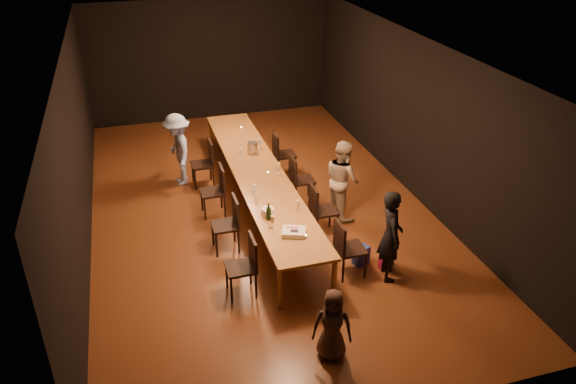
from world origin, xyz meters
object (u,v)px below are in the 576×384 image
object	(u,v)px
child	(332,325)
chair_left_0	(240,267)
chair_right_2	(302,179)
chair_left_1	(225,225)
plate_stack	(268,212)
chair_left_3	(202,164)
chair_right_3	(285,154)
chair_right_1	(324,210)
champagne_bottle	(269,211)
woman_birthday	(391,236)
birthday_cake	(294,232)
woman_tan	(342,179)
chair_right_0	(351,248)
man_blue	(178,150)
table	(258,174)
chair_left_2	(212,191)
ice_bucket	(252,148)

from	to	relation	value
child	chair_left_0	bearing A→B (deg)	139.42
chair_right_2	chair_left_1	distance (m)	2.08
chair_left_1	plate_stack	distance (m)	0.80
chair_left_0	chair_left_3	bearing A→B (deg)	0.00
chair_right_3	plate_stack	distance (m)	2.97
chair_right_1	chair_left_0	bearing A→B (deg)	-54.78
plate_stack	champagne_bottle	size ratio (longest dim) A/B	0.63
chair_right_1	woman_birthday	xyz separation A→B (m)	(0.53, -1.43, 0.27)
birthday_cake	chair_left_3	bearing A→B (deg)	124.57
chair_right_3	chair_left_3	distance (m)	1.70
chair_right_2	child	xyz separation A→B (m)	(-0.88, -3.97, 0.04)
child	champagne_bottle	bearing A→B (deg)	117.09
chair_left_1	woman_tan	xyz separation A→B (m)	(2.22, 0.51, 0.26)
chair_right_0	child	distance (m)	1.80
birthday_cake	chair_right_1	bearing A→B (deg)	70.72
chair_right_0	child	size ratio (longest dim) A/B	0.92
champagne_bottle	chair_right_1	bearing A→B (deg)	24.50
chair_left_0	champagne_bottle	xyz separation A→B (m)	(0.61, 0.70, 0.44)
chair_left_0	man_blue	bearing A→B (deg)	6.31
chair_right_0	plate_stack	world-z (taller)	chair_right_0
table	chair_right_2	world-z (taller)	chair_right_2
chair_right_0	chair_left_1	distance (m)	2.08
chair_left_3	plate_stack	world-z (taller)	chair_left_3
birthday_cake	champagne_bottle	bearing A→B (deg)	135.84
chair_left_2	chair_left_3	distance (m)	1.20
chair_right_1	chair_left_2	distance (m)	2.08
chair_left_2	man_blue	size ratio (longest dim) A/B	0.64
table	woman_birthday	xyz separation A→B (m)	(1.38, -2.63, 0.03)
man_blue	ice_bucket	size ratio (longest dim) A/B	6.69
chair_left_3	birthday_cake	xyz separation A→B (m)	(0.86, -3.41, 0.32)
ice_bucket	woman_tan	bearing A→B (deg)	-49.64
chair_left_3	chair_right_0	bearing A→B (deg)	-154.72
chair_right_1	child	size ratio (longest dim) A/B	0.92
chair_left_0	champagne_bottle	size ratio (longest dim) A/B	2.95
child	plate_stack	bearing A→B (deg)	116.31
chair_right_2	chair_right_3	world-z (taller)	same
chair_right_1	chair_right_2	xyz separation A→B (m)	(0.00, 1.20, 0.00)
chair_right_1	chair_left_3	xyz separation A→B (m)	(-1.70, 2.40, 0.00)
chair_right_3	plate_stack	xyz separation A→B (m)	(-1.07, -2.75, 0.34)
child	chair_left_3	bearing A→B (deg)	120.87
man_blue	plate_stack	bearing A→B (deg)	13.72
chair_right_3	woman_tan	size ratio (longest dim) A/B	0.64
child	birthday_cake	size ratio (longest dim) A/B	2.43
child	birthday_cake	world-z (taller)	child
chair_right_1	chair_left_2	bearing A→B (deg)	-125.22
chair_left_2	woman_tan	size ratio (longest dim) A/B	0.64
chair_left_3	child	world-z (taller)	child
chair_right_2	plate_stack	size ratio (longest dim) A/B	4.67
chair_left_1	chair_left_2	distance (m)	1.20
chair_right_2	chair_left_0	size ratio (longest dim) A/B	1.00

